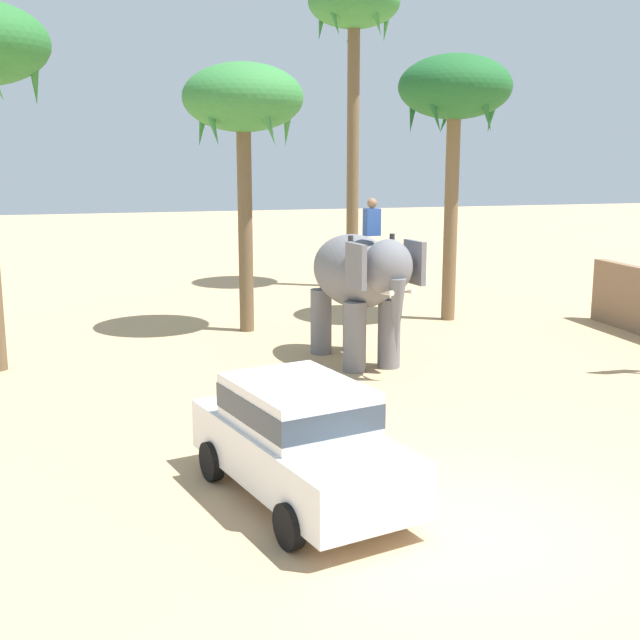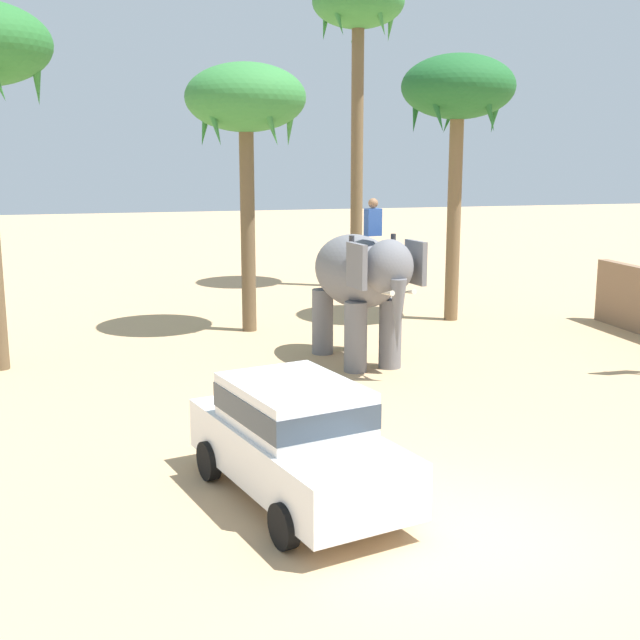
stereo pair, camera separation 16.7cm
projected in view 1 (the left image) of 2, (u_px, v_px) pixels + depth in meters
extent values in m
plane|color=tan|center=(477.00, 535.00, 10.75)|extent=(120.00, 120.00, 0.00)
cube|color=white|center=(301.00, 454.00, 11.73)|extent=(2.65, 4.39, 0.76)
cube|color=white|center=(297.00, 404.00, 11.68)|extent=(2.03, 2.42, 0.64)
cube|color=#2D3842|center=(297.00, 404.00, 11.68)|extent=(2.05, 2.44, 0.35)
cylinder|color=black|center=(401.00, 498.00, 11.14)|extent=(0.32, 0.63, 0.60)
cylinder|color=black|center=(289.00, 526.00, 10.31)|extent=(0.32, 0.63, 0.60)
cylinder|color=black|center=(310.00, 442.00, 13.30)|extent=(0.32, 0.63, 0.60)
cylinder|color=black|center=(212.00, 461.00, 12.48)|extent=(0.32, 0.63, 0.60)
ellipsoid|color=slate|center=(354.00, 271.00, 19.31)|extent=(2.04, 3.30, 1.70)
cylinder|color=slate|center=(389.00, 333.00, 18.93)|extent=(0.52, 0.52, 1.60)
cylinder|color=slate|center=(355.00, 337.00, 18.58)|extent=(0.52, 0.52, 1.60)
cylinder|color=slate|center=(353.00, 319.00, 20.59)|extent=(0.52, 0.52, 1.60)
cylinder|color=slate|center=(321.00, 322.00, 20.24)|extent=(0.52, 0.52, 1.60)
ellipsoid|color=slate|center=(388.00, 267.00, 17.80)|extent=(1.24, 1.15, 1.20)
cube|color=slate|center=(415.00, 262.00, 18.16)|extent=(0.24, 0.81, 0.96)
cube|color=slate|center=(356.00, 266.00, 17.59)|extent=(0.24, 0.81, 0.96)
cone|color=slate|center=(397.00, 316.00, 17.59)|extent=(0.41, 0.41, 1.60)
cone|color=beige|center=(407.00, 292.00, 17.64)|extent=(0.20, 0.57, 0.21)
cone|color=beige|center=(386.00, 293.00, 17.44)|extent=(0.20, 0.57, 0.21)
cube|color=#2D519E|center=(372.00, 222.00, 18.31)|extent=(0.37, 0.29, 0.60)
sphere|color=#8E6647|center=(372.00, 203.00, 18.23)|extent=(0.22, 0.22, 0.22)
cylinder|color=#333338|center=(392.00, 246.00, 18.63)|extent=(0.12, 0.12, 0.55)
cylinder|color=#333338|center=(351.00, 248.00, 18.21)|extent=(0.12, 0.12, 0.55)
cylinder|color=brown|center=(353.00, 152.00, 29.47)|extent=(0.44, 0.44, 9.76)
ellipsoid|color=#337A38|center=(354.00, 1.00, 28.45)|extent=(3.20, 3.20, 1.80)
cone|color=#337A38|center=(387.00, 18.00, 28.86)|extent=(0.40, 0.92, 1.64)
cone|color=#337A38|center=(354.00, 22.00, 29.73)|extent=(0.91, 0.57, 1.67)
cone|color=#337A38|center=(322.00, 19.00, 28.96)|extent=(0.73, 0.83, 1.69)
cone|color=#337A38|center=(333.00, 12.00, 27.63)|extent=(0.73, 0.83, 1.69)
cone|color=#337A38|center=(375.00, 12.00, 27.57)|extent=(0.91, 0.57, 1.67)
cone|color=#286B2D|center=(34.00, 69.00, 17.84)|extent=(0.40, 0.92, 1.64)
cylinder|color=brown|center=(451.00, 210.00, 23.87)|extent=(0.40, 0.40, 6.47)
ellipsoid|color=#1E5B28|center=(455.00, 87.00, 23.18)|extent=(3.20, 3.20, 1.80)
cone|color=#1E5B28|center=(493.00, 106.00, 23.59)|extent=(0.40, 0.92, 1.64)
cone|color=#1E5B28|center=(450.00, 107.00, 24.46)|extent=(0.91, 0.57, 1.67)
cone|color=#1E5B28|center=(413.00, 106.00, 23.70)|extent=(0.73, 0.83, 1.69)
cone|color=#1E5B28|center=(432.00, 103.00, 22.36)|extent=(0.73, 0.83, 1.69)
cone|color=#1E5B28|center=(485.00, 103.00, 22.30)|extent=(0.91, 0.57, 1.67)
cylinder|color=brown|center=(245.00, 221.00, 22.37)|extent=(0.39, 0.39, 6.09)
ellipsoid|color=#337A38|center=(243.00, 97.00, 21.72)|extent=(3.20, 3.20, 1.80)
cone|color=#337A38|center=(287.00, 117.00, 22.13)|extent=(0.40, 0.92, 1.64)
cone|color=#337A38|center=(249.00, 119.00, 22.99)|extent=(0.91, 0.57, 1.67)
cone|color=#337A38|center=(203.00, 117.00, 22.23)|extent=(0.73, 0.83, 1.69)
cone|color=#337A38|center=(210.00, 115.00, 20.90)|extent=(0.73, 0.83, 1.69)
cone|color=#337A38|center=(266.00, 115.00, 20.84)|extent=(0.91, 0.57, 1.67)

